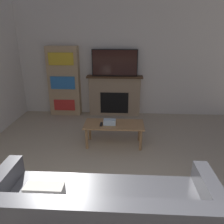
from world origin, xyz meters
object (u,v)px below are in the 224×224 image
(fireplace, at_px, (115,95))
(bookshelf, at_px, (64,82))
(couch, at_px, (101,219))
(coffee_table, at_px, (114,126))
(tv, at_px, (115,63))

(fireplace, distance_m, bookshelf, 1.30)
(couch, relative_size, coffee_table, 2.12)
(tv, distance_m, coffee_table, 1.84)
(coffee_table, bearing_deg, fireplace, 92.21)
(coffee_table, height_order, bookshelf, bookshelf)
(tv, distance_m, couch, 3.76)
(fireplace, height_order, coffee_table, fireplace)
(fireplace, xyz_separation_m, coffee_table, (0.06, -1.60, -0.14))
(fireplace, relative_size, tv, 1.25)
(couch, bearing_deg, bookshelf, 109.58)
(fireplace, height_order, bookshelf, bookshelf)
(fireplace, bearing_deg, couch, -89.51)
(fireplace, bearing_deg, tv, -90.00)
(couch, relative_size, bookshelf, 1.36)
(bookshelf, bearing_deg, fireplace, 1.06)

